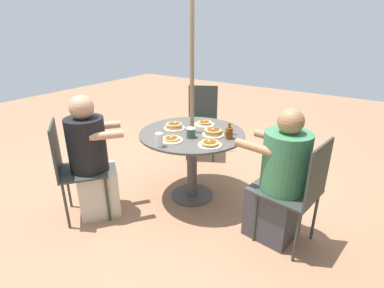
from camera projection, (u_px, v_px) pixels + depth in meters
ground_plane at (192, 195)px, 3.29m from camera, size 12.00×12.00×0.00m
patio_table at (192, 147)px, 3.08m from camera, size 1.06×1.06×0.74m
umbrella_pole at (192, 94)px, 2.87m from camera, size 0.04×0.04×2.25m
patio_chair_north at (72, 165)px, 2.75m from camera, size 0.60×0.60×0.96m
diner_north at (92, 163)px, 2.80m from camera, size 0.57×0.54×1.19m
patio_chair_east at (301, 188)px, 2.36m from camera, size 0.48×0.48×0.96m
diner_east at (279, 183)px, 2.48m from camera, size 0.43×0.58×1.17m
patio_chair_south at (202, 116)px, 4.15m from camera, size 0.57×0.57×0.96m
pancake_plate_a at (172, 139)px, 2.79m from camera, size 0.22×0.22×0.04m
pancake_plate_b at (210, 144)px, 2.68m from camera, size 0.22×0.22×0.05m
pancake_plate_c at (204, 124)px, 3.22m from camera, size 0.22×0.22×0.05m
pancake_plate_d at (174, 126)px, 3.10m from camera, size 0.22×0.22×0.07m
pancake_plate_e at (213, 133)px, 2.92m from camera, size 0.22×0.22×0.07m
syrup_bottle at (229, 133)px, 2.83m from camera, size 0.09×0.07×0.15m
coffee_cup at (191, 133)px, 2.86m from camera, size 0.09×0.09×0.10m
drinking_glass_a at (159, 140)px, 2.64m from camera, size 0.07×0.07×0.13m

